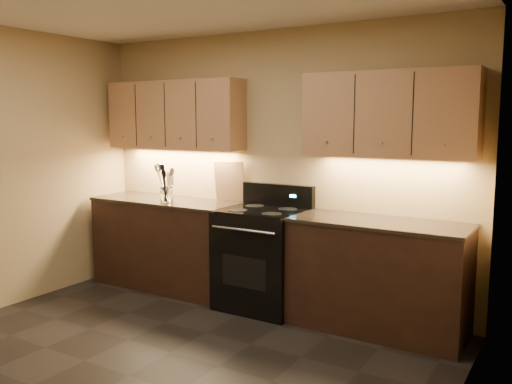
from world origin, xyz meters
TOP-DOWN VIEW (x-y plane):
  - floor at (0.00, 0.00)m, footprint 4.00×4.00m
  - wall_back at (0.00, 2.00)m, footprint 4.00×0.04m
  - wall_right at (2.00, 0.00)m, footprint 0.04×4.00m
  - counter_left at (-1.10, 1.70)m, footprint 1.62×0.62m
  - counter_right at (1.18, 1.70)m, footprint 1.46×0.62m
  - stove at (0.08, 1.68)m, footprint 0.76×0.68m
  - upper_cab_left at (-1.10, 1.85)m, footprint 1.60×0.30m
  - upper_cab_right at (1.18, 1.85)m, footprint 1.44×0.30m
  - outlet_plate at (-1.30, 1.99)m, footprint 0.08×0.01m
  - utensil_crock at (-0.97, 1.55)m, footprint 0.15×0.15m
  - cutting_board at (-0.48, 1.96)m, footprint 0.34×0.13m
  - wooden_spoon at (-1.00, 1.56)m, footprint 0.11×0.14m
  - black_spoon at (-0.99, 1.57)m, footprint 0.07×0.11m
  - black_turner at (-0.95, 1.52)m, footprint 0.16×0.12m
  - steel_spatula at (-0.96, 1.56)m, footprint 0.20×0.16m
  - steel_skimmer at (-0.95, 1.54)m, footprint 0.25×0.13m

SIDE VIEW (x-z plane):
  - floor at x=0.00m, z-range 0.00..0.00m
  - counter_left at x=-1.10m, z-range 0.00..0.93m
  - counter_right at x=1.18m, z-range 0.00..0.93m
  - stove at x=0.08m, z-range -0.09..1.05m
  - utensil_crock at x=-0.97m, z-range 0.92..1.08m
  - black_spoon at x=-0.99m, z-range 0.94..1.26m
  - wooden_spoon at x=-1.00m, z-range 0.94..1.28m
  - outlet_plate at x=-1.30m, z-range 1.06..1.18m
  - cutting_board at x=-0.48m, z-range 0.93..1.34m
  - black_turner at x=-0.95m, z-range 0.94..1.33m
  - steel_skimmer at x=-0.95m, z-range 0.94..1.33m
  - steel_spatula at x=-0.96m, z-range 0.94..1.34m
  - wall_back at x=0.00m, z-range 0.00..2.60m
  - wall_right at x=2.00m, z-range 0.00..2.60m
  - upper_cab_left at x=-1.10m, z-range 1.45..2.15m
  - upper_cab_right at x=1.18m, z-range 1.45..2.15m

